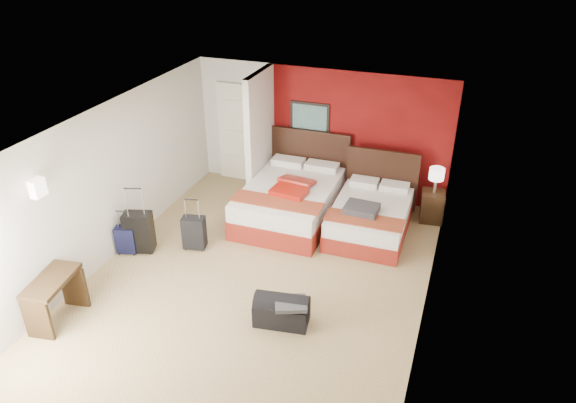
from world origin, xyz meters
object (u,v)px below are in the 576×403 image
at_px(red_suitcase_open, 293,187).
at_px(desk, 56,300).
at_px(suitcase_black, 139,233).
at_px(bed_left, 290,202).
at_px(suitcase_navy, 127,241).
at_px(bed_right, 370,219).
at_px(nightstand, 432,206).
at_px(suitcase_charcoal, 194,234).
at_px(duffel_bag, 282,311).
at_px(table_lamp, 436,181).

relative_size(red_suitcase_open, desk, 0.98).
bearing_deg(suitcase_black, bed_left, 26.53).
bearing_deg(red_suitcase_open, suitcase_navy, -133.54).
bearing_deg(red_suitcase_open, bed_right, 10.44).
xyz_separation_m(nightstand, desk, (-4.52, -4.56, 0.07)).
xyz_separation_m(bed_right, red_suitcase_open, (-1.39, -0.09, 0.45)).
height_order(nightstand, suitcase_charcoal, nightstand).
height_order(red_suitcase_open, duffel_bag, red_suitcase_open).
xyz_separation_m(suitcase_black, suitcase_charcoal, (0.81, 0.38, -0.06)).
bearing_deg(suitcase_navy, red_suitcase_open, 24.63).
xyz_separation_m(suitcase_black, duffel_bag, (2.83, -0.89, -0.15)).
bearing_deg(duffel_bag, suitcase_black, 154.60).
bearing_deg(duffel_bag, red_suitcase_open, 97.92).
height_order(bed_left, desk, desk).
distance_m(table_lamp, desk, 6.43).
bearing_deg(suitcase_navy, nightstand, 15.91).
xyz_separation_m(red_suitcase_open, suitcase_black, (-2.08, -1.76, -0.38)).
xyz_separation_m(red_suitcase_open, duffel_bag, (0.75, -2.65, -0.53)).
relative_size(red_suitcase_open, suitcase_black, 1.24).
bearing_deg(bed_right, suitcase_black, -152.28).
height_order(suitcase_black, duffel_bag, suitcase_black).
height_order(bed_right, desk, desk).
bearing_deg(duffel_bag, bed_right, 68.96).
xyz_separation_m(red_suitcase_open, suitcase_navy, (-2.26, -1.88, -0.49)).
xyz_separation_m(suitcase_charcoal, suitcase_navy, (-0.99, -0.50, -0.05)).
bearing_deg(suitcase_charcoal, duffel_bag, -44.38).
height_order(red_suitcase_open, desk, red_suitcase_open).
bearing_deg(suitcase_black, table_lamp, 14.27).
height_order(bed_right, suitcase_navy, bed_right).
height_order(red_suitcase_open, table_lamp, table_lamp).
bearing_deg(suitcase_charcoal, suitcase_black, -167.04).
bearing_deg(table_lamp, desk, -134.74).
distance_m(red_suitcase_open, table_lamp, 2.54).
bearing_deg(bed_left, desk, -118.40).
distance_m(bed_right, suitcase_black, 3.93).
bearing_deg(suitcase_black, bed_right, 11.40).
distance_m(nightstand, desk, 6.42).
distance_m(bed_left, suitcase_black, 2.71).
distance_m(suitcase_navy, desk, 1.78).
relative_size(nightstand, suitcase_charcoal, 1.03).
bearing_deg(bed_left, suitcase_black, -136.49).
xyz_separation_m(bed_left, bed_right, (1.49, -0.01, -0.06)).
relative_size(red_suitcase_open, suitcase_charcoal, 1.53).
relative_size(suitcase_black, desk, 0.79).
xyz_separation_m(bed_left, nightstand, (2.47, 0.81, -0.05)).
relative_size(bed_left, suitcase_charcoal, 4.02).
bearing_deg(suitcase_charcoal, red_suitcase_open, 35.12).
bearing_deg(nightstand, table_lamp, 0.00).
distance_m(nightstand, duffel_bag, 3.91).
bearing_deg(suitcase_navy, bed_right, 13.24).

